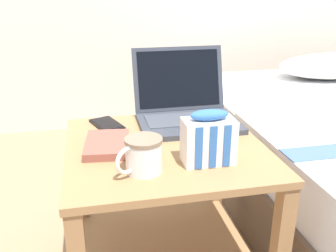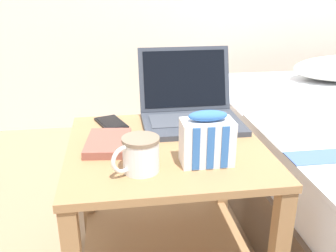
{
  "view_description": "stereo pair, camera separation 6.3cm",
  "coord_description": "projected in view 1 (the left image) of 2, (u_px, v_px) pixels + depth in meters",
  "views": [
    {
      "loc": [
        -0.21,
        -1.04,
        1.01
      ],
      "look_at": [
        0.0,
        -0.04,
        0.61
      ],
      "focal_mm": 40.0,
      "sensor_mm": 36.0,
      "label": 1
    },
    {
      "loc": [
        -0.15,
        -1.05,
        1.01
      ],
      "look_at": [
        0.0,
        -0.04,
        0.61
      ],
      "focal_mm": 40.0,
      "sensor_mm": 36.0,
      "label": 2
    }
  ],
  "objects": [
    {
      "name": "bedside_table",
      "position": [
        165.0,
        198.0,
        1.23
      ],
      "size": [
        0.6,
        0.59,
        0.53
      ],
      "color": "#997047",
      "rests_on": "ground_plane"
    },
    {
      "name": "mug_front_left",
      "position": [
        143.0,
        154.0,
        0.98
      ],
      "size": [
        0.13,
        0.1,
        0.1
      ],
      "color": "white",
      "rests_on": "bedside_table"
    },
    {
      "name": "snack_bag",
      "position": [
        208.0,
        139.0,
        1.03
      ],
      "size": [
        0.14,
        0.08,
        0.15
      ],
      "color": "white",
      "rests_on": "bedside_table"
    },
    {
      "name": "laptop",
      "position": [
        185.0,
        108.0,
        1.34
      ],
      "size": [
        0.34,
        0.32,
        0.25
      ],
      "color": "#333842",
      "rests_on": "bedside_table"
    },
    {
      "name": "cell_phone",
      "position": [
        107.0,
        124.0,
        1.31
      ],
      "size": [
        0.12,
        0.16,
        0.01
      ],
      "color": "black",
      "rests_on": "bedside_table"
    },
    {
      "name": "closed_book",
      "position": [
        107.0,
        144.0,
        1.13
      ],
      "size": [
        0.15,
        0.2,
        0.02
      ],
      "color": "brown",
      "rests_on": "bedside_table"
    }
  ]
}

